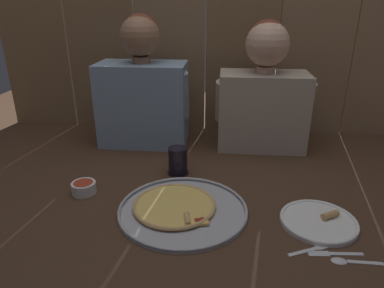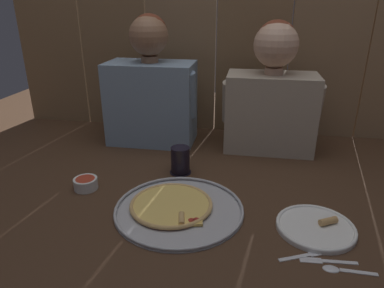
% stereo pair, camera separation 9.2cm
% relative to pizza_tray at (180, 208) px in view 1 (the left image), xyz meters
% --- Properties ---
extents(ground_plane, '(3.20, 3.20, 0.00)m').
position_rel_pizza_tray_xyz_m(ground_plane, '(0.03, 0.06, -0.01)').
color(ground_plane, '#422B1C').
extents(pizza_tray, '(0.44, 0.44, 0.03)m').
position_rel_pizza_tray_xyz_m(pizza_tray, '(0.00, 0.00, 0.00)').
color(pizza_tray, '#B2B2B7').
rests_on(pizza_tray, ground).
extents(dinner_plate, '(0.24, 0.24, 0.03)m').
position_rel_pizza_tray_xyz_m(dinner_plate, '(0.45, -0.03, -0.00)').
color(dinner_plate, white).
rests_on(dinner_plate, ground).
extents(drinking_glass, '(0.09, 0.09, 0.11)m').
position_rel_pizza_tray_xyz_m(drinking_glass, '(-0.04, 0.28, 0.05)').
color(drinking_glass, black).
rests_on(drinking_glass, ground).
extents(dipping_bowl, '(0.09, 0.09, 0.04)m').
position_rel_pizza_tray_xyz_m(dipping_bowl, '(-0.37, 0.08, 0.01)').
color(dipping_bowl, white).
rests_on(dipping_bowl, ground).
extents(table_fork, '(0.13, 0.07, 0.01)m').
position_rel_pizza_tray_xyz_m(table_fork, '(0.40, -0.17, -0.01)').
color(table_fork, silver).
rests_on(table_fork, ground).
extents(table_knife, '(0.16, 0.03, 0.01)m').
position_rel_pizza_tray_xyz_m(table_knife, '(0.46, -0.18, -0.01)').
color(table_knife, silver).
rests_on(table_knife, ground).
extents(table_spoon, '(0.14, 0.03, 0.01)m').
position_rel_pizza_tray_xyz_m(table_spoon, '(0.49, -0.21, -0.01)').
color(table_spoon, silver).
rests_on(table_spoon, ground).
extents(diner_left, '(0.45, 0.23, 0.61)m').
position_rel_pizza_tray_xyz_m(diner_left, '(-0.25, 0.60, 0.26)').
color(diner_left, '#849EB7').
rests_on(diner_left, ground).
extents(diner_right, '(0.44, 0.22, 0.59)m').
position_rel_pizza_tray_xyz_m(diner_right, '(0.32, 0.60, 0.26)').
color(diner_right, '#B2A38E').
rests_on(diner_right, ground).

